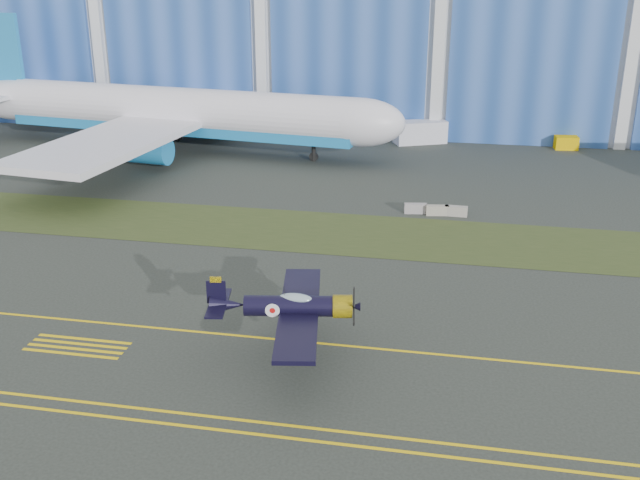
% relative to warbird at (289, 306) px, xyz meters
% --- Properties ---
extents(ground, '(260.00, 260.00, 0.00)m').
position_rel_warbird_xyz_m(ground, '(5.34, 6.99, -3.29)').
color(ground, '#333832').
rests_on(ground, ground).
extents(grass_median, '(260.00, 10.00, 0.02)m').
position_rel_warbird_xyz_m(grass_median, '(5.34, 20.99, -3.27)').
color(grass_median, '#475128').
rests_on(grass_median, ground).
extents(hangar, '(220.00, 45.70, 30.00)m').
position_rel_warbird_xyz_m(hangar, '(5.34, 78.78, 11.67)').
color(hangar, silver).
rests_on(hangar, ground).
extents(taxiway_centreline, '(200.00, 0.20, 0.02)m').
position_rel_warbird_xyz_m(taxiway_centreline, '(5.34, 1.99, -3.28)').
color(taxiway_centreline, yellow).
rests_on(taxiway_centreline, ground).
extents(edge_line_near, '(80.00, 0.20, 0.02)m').
position_rel_warbird_xyz_m(edge_line_near, '(5.34, -7.51, -3.28)').
color(edge_line_near, yellow).
rests_on(edge_line_near, ground).
extents(edge_line_far, '(80.00, 0.20, 0.02)m').
position_rel_warbird_xyz_m(edge_line_far, '(5.34, -6.51, -3.28)').
color(edge_line_far, yellow).
rests_on(edge_line_far, ground).
extents(hold_short_ladder, '(6.00, 2.40, 0.02)m').
position_rel_warbird_xyz_m(hold_short_ladder, '(-12.66, -1.11, -3.28)').
color(hold_short_ladder, yellow).
rests_on(hold_short_ladder, ground).
extents(warbird, '(11.40, 13.01, 3.43)m').
position_rel_warbird_xyz_m(warbird, '(0.00, 0.00, 0.00)').
color(warbird, black).
rests_on(warbird, ground).
extents(jetliner, '(65.99, 58.03, 21.00)m').
position_rel_warbird_xyz_m(jetliner, '(-24.01, 45.71, 7.21)').
color(jetliner, white).
rests_on(jetliner, ground).
extents(shipping_container, '(6.76, 4.88, 2.72)m').
position_rel_warbird_xyz_m(shipping_container, '(3.69, 54.77, -1.93)').
color(shipping_container, silver).
rests_on(shipping_container, ground).
extents(tug, '(2.81, 1.92, 1.55)m').
position_rel_warbird_xyz_m(tug, '(21.07, 54.91, -2.51)').
color(tug, '#E5B300').
rests_on(tug, ground).
extents(barrier_a, '(2.07, 0.90, 0.90)m').
position_rel_warbird_xyz_m(barrier_a, '(5.16, 27.39, -2.84)').
color(barrier_a, gray).
rests_on(barrier_a, ground).
extents(barrier_b, '(2.07, 0.91, 0.90)m').
position_rel_warbird_xyz_m(barrier_b, '(7.10, 27.23, -2.84)').
color(barrier_b, '#9C9586').
rests_on(barrier_b, ground).
extents(barrier_c, '(2.02, 0.67, 0.90)m').
position_rel_warbird_xyz_m(barrier_c, '(8.75, 27.33, -2.84)').
color(barrier_c, '#9C968C').
rests_on(barrier_c, ground).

